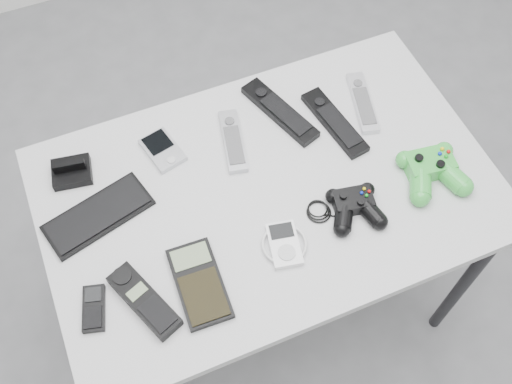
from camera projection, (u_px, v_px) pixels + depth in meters
name	position (u px, v px, depth m)	size (l,w,h in m)	color
floor	(254.00, 319.00, 1.95)	(3.50, 3.50, 0.00)	slate
desk	(268.00, 202.00, 1.44)	(1.04, 0.67, 0.70)	#AFAFB2
pda_keyboard	(98.00, 215.00, 1.34)	(0.24, 0.10, 0.01)	black
dock_bracket	(70.00, 169.00, 1.39)	(0.09, 0.08, 0.05)	black
pda	(163.00, 150.00, 1.43)	(0.07, 0.11, 0.02)	#ADAEB4
remote_silver_a	(233.00, 141.00, 1.45)	(0.05, 0.18, 0.02)	#ADAEB4
remote_black_a	(280.00, 111.00, 1.49)	(0.05, 0.23, 0.02)	black
remote_black_b	(335.00, 122.00, 1.47)	(0.05, 0.22, 0.02)	black
remote_silver_b	(363.00, 102.00, 1.51)	(0.04, 0.19, 0.02)	silver
mobile_phone	(94.00, 308.00, 1.23)	(0.04, 0.10, 0.02)	black
cordless_handset	(144.00, 301.00, 1.23)	(0.06, 0.18, 0.03)	black
calculator	(199.00, 283.00, 1.26)	(0.10, 0.19, 0.02)	black
mp3_player	(284.00, 244.00, 1.30)	(0.10, 0.11, 0.02)	white
controller_black	(355.00, 205.00, 1.34)	(0.21, 0.13, 0.04)	black
controller_green	(432.00, 169.00, 1.38)	(0.15, 0.16, 0.05)	green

